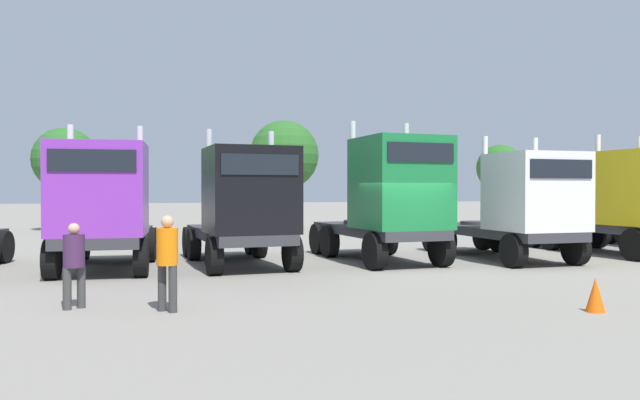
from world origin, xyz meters
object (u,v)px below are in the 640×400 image
(semi_truck_green, at_px, (392,198))
(semi_truck_white, at_px, (521,206))
(traffic_cone_mid, at_px, (595,295))
(semi_truck_yellow, at_px, (633,202))
(semi_truck_purple, at_px, (103,206))
(visitor_in_hivis, at_px, (167,256))
(semi_truck_black, at_px, (245,207))
(visitor_with_camera, at_px, (74,259))

(semi_truck_green, xyz_separation_m, semi_truck_white, (4.19, -0.56, -0.26))
(traffic_cone_mid, bearing_deg, semi_truck_yellow, 44.74)
(semi_truck_purple, bearing_deg, visitor_in_hivis, 18.02)
(semi_truck_purple, relative_size, traffic_cone_mid, 9.20)
(visitor_in_hivis, relative_size, traffic_cone_mid, 2.78)
(semi_truck_purple, bearing_deg, semi_truck_green, 91.92)
(semi_truck_purple, relative_size, visitor_in_hivis, 3.30)
(semi_truck_black, relative_size, semi_truck_green, 1.02)
(visitor_with_camera, bearing_deg, visitor_in_hivis, -146.00)
(semi_truck_yellow, distance_m, visitor_with_camera, 18.26)
(semi_truck_green, bearing_deg, semi_truck_black, -96.73)
(semi_truck_purple, distance_m, semi_truck_green, 8.48)
(semi_truck_green, bearing_deg, traffic_cone_mid, 1.37)
(semi_truck_white, xyz_separation_m, traffic_cone_mid, (-3.30, -7.45, -1.45))
(semi_truck_black, distance_m, visitor_with_camera, 6.70)
(semi_truck_purple, relative_size, semi_truck_green, 0.97)
(visitor_in_hivis, bearing_deg, visitor_with_camera, -66.93)
(visitor_in_hivis, distance_m, visitor_with_camera, 1.89)
(traffic_cone_mid, bearing_deg, semi_truck_green, 96.34)
(semi_truck_black, height_order, visitor_with_camera, semi_truck_black)
(semi_truck_white, height_order, semi_truck_yellow, semi_truck_yellow)
(semi_truck_purple, bearing_deg, visitor_with_camera, 1.87)
(semi_truck_black, height_order, semi_truck_green, semi_truck_green)
(semi_truck_purple, distance_m, traffic_cone_mid, 12.53)
(semi_truck_yellow, height_order, visitor_with_camera, semi_truck_yellow)
(semi_truck_black, distance_m, semi_truck_yellow, 13.46)
(semi_truck_white, xyz_separation_m, visitor_with_camera, (-12.77, -4.58, -0.82))
(traffic_cone_mid, bearing_deg, semi_truck_white, 66.15)
(semi_truck_purple, xyz_separation_m, semi_truck_black, (3.94, -0.03, -0.05))
(semi_truck_white, height_order, visitor_in_hivis, semi_truck_white)
(semi_truck_green, bearing_deg, semi_truck_yellow, 84.68)
(semi_truck_yellow, relative_size, traffic_cone_mid, 9.98)
(semi_truck_purple, xyz_separation_m, traffic_cone_mid, (9.37, -8.18, -1.52))
(semi_truck_white, distance_m, semi_truck_yellow, 4.76)
(semi_truck_yellow, bearing_deg, semi_truck_white, -87.91)
(semi_truck_black, xyz_separation_m, semi_truck_green, (4.54, -0.14, 0.23))
(semi_truck_black, bearing_deg, semi_truck_green, 83.46)
(visitor_with_camera, height_order, traffic_cone_mid, visitor_with_camera)
(semi_truck_black, height_order, visitor_in_hivis, semi_truck_black)
(semi_truck_green, relative_size, semi_truck_yellow, 0.95)
(semi_truck_black, bearing_deg, visitor_in_hivis, -25.82)
(semi_truck_purple, relative_size, semi_truck_yellow, 0.92)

